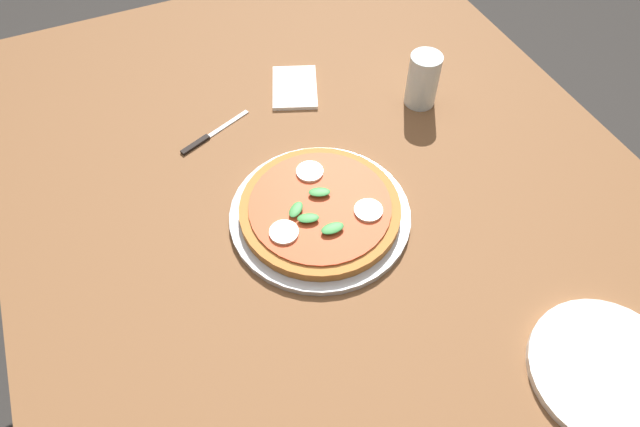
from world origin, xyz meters
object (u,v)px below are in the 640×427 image
pizza (320,209)px  plate_white (608,372)px  knife (207,137)px  serving_tray (320,215)px  glass_cup (423,80)px  napkin (295,87)px  dining_table (330,219)px

pizza → plate_white: (-0.41, -0.26, -0.02)m
plate_white → knife: plate_white is taller
plate_white → serving_tray: bearing=31.7°
pizza → plate_white: pizza is taller
plate_white → glass_cup: bearing=-4.5°
serving_tray → knife: serving_tray is taller
pizza → plate_white: bearing=-148.3°
plate_white → knife: size_ratio=1.44×
knife → glass_cup: glass_cup is taller
serving_tray → napkin: 0.34m
napkin → serving_tray: bearing=165.1°
serving_tray → pizza: bearing=148.9°
dining_table → knife: knife is taller
plate_white → glass_cup: glass_cup is taller
dining_table → plate_white: (-0.46, -0.21, 0.09)m
dining_table → napkin: size_ratio=10.81×
dining_table → knife: bearing=37.4°
serving_tray → plate_white: bearing=-148.3°
dining_table → knife: 0.28m
napkin → knife: (-0.06, 0.21, -0.00)m
dining_table → serving_tray: 0.11m
glass_cup → napkin: bearing=57.4°
knife → glass_cup: (-0.07, -0.42, 0.05)m
plate_white → glass_cup: size_ratio=2.01×
napkin → glass_cup: (-0.14, -0.22, 0.05)m
dining_table → glass_cup: (0.14, -0.26, 0.14)m
serving_tray → glass_cup: 0.36m
pizza → plate_white: 0.49m
knife → glass_cup: size_ratio=1.40×
napkin → knife: napkin is taller
pizza → glass_cup: 0.36m
napkin → plate_white: bearing=-167.1°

